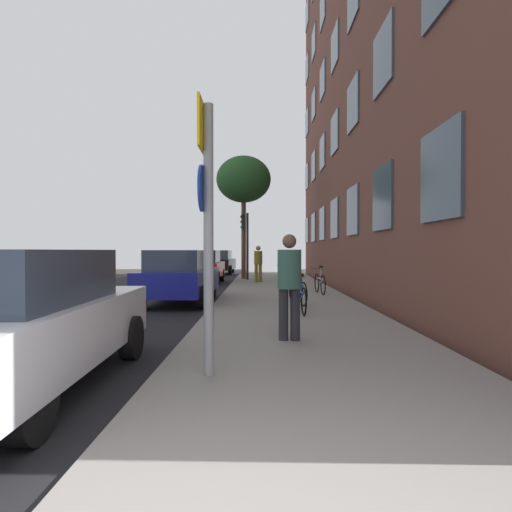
# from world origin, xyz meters

# --- Properties ---
(ground_plane) EXTENTS (41.80, 41.80, 0.00)m
(ground_plane) POSITION_xyz_m (-2.40, 15.00, 0.00)
(ground_plane) COLOR #332D28
(road_asphalt) EXTENTS (7.00, 38.00, 0.01)m
(road_asphalt) POSITION_xyz_m (-4.50, 15.00, 0.01)
(road_asphalt) COLOR black
(road_asphalt) RESTS_ON ground
(sidewalk) EXTENTS (4.20, 38.00, 0.12)m
(sidewalk) POSITION_xyz_m (1.10, 15.00, 0.06)
(sidewalk) COLOR gray
(sidewalk) RESTS_ON ground
(building_facade) EXTENTS (0.56, 27.00, 18.73)m
(building_facade) POSITION_xyz_m (3.69, 14.50, 9.38)
(building_facade) COLOR brown
(building_facade) RESTS_ON ground
(sign_post) EXTENTS (0.16, 0.60, 3.30)m
(sign_post) POSITION_xyz_m (-0.33, 3.23, 2.05)
(sign_post) COLOR gray
(sign_post) RESTS_ON sidewalk
(traffic_light) EXTENTS (0.43, 0.24, 3.42)m
(traffic_light) POSITION_xyz_m (-0.43, 20.53, 2.47)
(traffic_light) COLOR black
(traffic_light) RESTS_ON sidewalk
(tree_near) EXTENTS (2.87, 2.87, 6.47)m
(tree_near) POSITION_xyz_m (-0.55, 21.14, 5.33)
(tree_near) COLOR brown
(tree_near) RESTS_ON sidewalk
(bicycle_0) EXTENTS (0.42, 1.61, 0.95)m
(bicycle_0) POSITION_xyz_m (1.28, 8.50, 0.49)
(bicycle_0) COLOR black
(bicycle_0) RESTS_ON sidewalk
(bicycle_1) EXTENTS (0.51, 1.70, 0.95)m
(bicycle_1) POSITION_xyz_m (1.37, 10.23, 0.49)
(bicycle_1) COLOR black
(bicycle_1) RESTS_ON sidewalk
(bicycle_2) EXTENTS (0.42, 1.68, 0.97)m
(bicycle_2) POSITION_xyz_m (2.39, 13.14, 0.50)
(bicycle_2) COLOR black
(bicycle_2) RESTS_ON sidewalk
(bicycle_3) EXTENTS (0.47, 1.68, 0.98)m
(bicycle_3) POSITION_xyz_m (1.33, 15.70, 0.51)
(bicycle_3) COLOR black
(bicycle_3) RESTS_ON sidewalk
(pedestrian_0) EXTENTS (0.49, 0.49, 1.77)m
(pedestrian_0) POSITION_xyz_m (0.80, 5.29, 1.13)
(pedestrian_0) COLOR #26262D
(pedestrian_0) RESTS_ON sidewalk
(pedestrian_1) EXTENTS (0.45, 0.45, 1.73)m
(pedestrian_1) POSITION_xyz_m (0.23, 18.79, 1.11)
(pedestrian_1) COLOR olive
(pedestrian_1) RESTS_ON sidewalk
(car_0) EXTENTS (1.87, 4.53, 1.62)m
(car_0) POSITION_xyz_m (-2.38, 2.94, 0.84)
(car_0) COLOR silver
(car_0) RESTS_ON road_asphalt
(car_1) EXTENTS (2.01, 4.13, 1.62)m
(car_1) POSITION_xyz_m (-2.14, 11.28, 0.84)
(car_1) COLOR navy
(car_1) RESTS_ON road_asphalt
(car_2) EXTENTS (1.85, 4.02, 1.62)m
(car_2) POSITION_xyz_m (-2.50, 19.61, 0.84)
(car_2) COLOR red
(car_2) RESTS_ON road_asphalt
(car_3) EXTENTS (2.04, 4.47, 1.62)m
(car_3) POSITION_xyz_m (-2.47, 27.94, 0.84)
(car_3) COLOR black
(car_3) RESTS_ON road_asphalt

